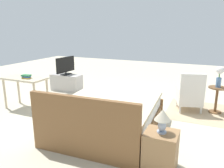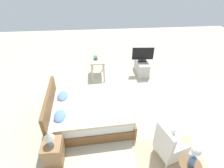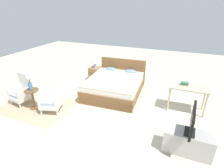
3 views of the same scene
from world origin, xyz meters
name	(u,v)px [view 1 (image 1 of 3)]	position (x,y,z in m)	size (l,w,h in m)	color
ground_plane	(121,112)	(0.00, 0.00, 0.00)	(16.00, 16.00, 0.00)	beige
floor_rug	(215,114)	(-2.00, -0.77, 0.00)	(2.10, 1.50, 0.01)	tan
bed	(107,116)	(-0.12, 0.99, 0.30)	(1.84, 2.18, 0.96)	brown
armchair_by_window_right	(190,95)	(-1.43, -0.72, 0.38)	(0.67, 0.67, 0.92)	white
side_table	(217,97)	(-2.00, -0.86, 0.38)	(0.40, 0.40, 0.61)	brown
flower_vase	(219,74)	(-2.00, -0.86, 0.90)	(0.17, 0.17, 0.48)	#4C709E
nightstand	(160,151)	(-1.27, 1.73, 0.27)	(0.44, 0.41, 0.54)	#997047
table_lamp	(163,118)	(-1.27, 1.73, 0.76)	(0.22, 0.22, 0.33)	#9EADC6
tv_stand	(66,83)	(2.24, -1.00, 0.25)	(0.96, 0.40, 0.51)	#B7B2AD
tv_flatscreen	(65,66)	(2.24, -1.00, 0.79)	(0.22, 0.80, 0.54)	black
vanity_desk	(25,82)	(2.18, 0.70, 0.65)	(1.04, 0.52, 0.77)	beige
book_stack	(26,77)	(2.06, 0.76, 0.81)	(0.22, 0.15, 0.09)	#B79333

